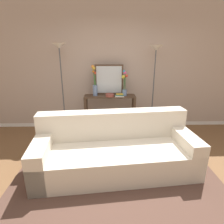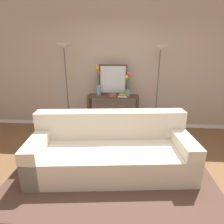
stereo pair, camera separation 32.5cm
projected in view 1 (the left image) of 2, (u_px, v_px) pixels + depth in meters
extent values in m
cube|color=brown|center=(121.00, 186.00, 2.68)|extent=(16.00, 16.00, 0.02)
cube|color=white|center=(115.00, 123.00, 4.81)|extent=(12.00, 0.15, 0.09)
cube|color=#B29E8E|center=(115.00, 65.00, 4.35)|extent=(12.00, 0.14, 2.80)
cube|color=#51382D|center=(116.00, 174.00, 2.92)|extent=(3.05, 1.93, 0.01)
cube|color=beige|center=(116.00, 159.00, 2.95)|extent=(2.51, 1.20, 0.42)
cube|color=beige|center=(113.00, 124.00, 3.14)|extent=(2.44, 0.50, 0.46)
cube|color=beige|center=(43.00, 159.00, 2.79)|extent=(0.33, 0.98, 0.60)
cube|color=beige|center=(183.00, 149.00, 3.05)|extent=(0.33, 0.98, 0.60)
cube|color=#473323|center=(110.00, 96.00, 4.17)|extent=(1.12, 0.32, 0.03)
cube|color=#473323|center=(110.00, 125.00, 4.39)|extent=(1.03, 0.27, 0.01)
cube|color=#473323|center=(86.00, 117.00, 4.16)|extent=(0.05, 0.05, 0.83)
cube|color=#473323|center=(134.00, 116.00, 4.19)|extent=(0.05, 0.05, 0.83)
cube|color=#473323|center=(87.00, 113.00, 4.42)|extent=(0.05, 0.05, 0.83)
cube|color=#473323|center=(133.00, 112.00, 4.45)|extent=(0.05, 0.05, 0.83)
cylinder|color=#4C4C51|center=(66.00, 132.00, 4.35)|extent=(0.26, 0.26, 0.02)
cylinder|color=#4C4C51|center=(63.00, 93.00, 4.06)|extent=(0.02, 0.02, 1.83)
cone|color=silver|center=(59.00, 46.00, 3.75)|extent=(0.28, 0.28, 0.10)
cylinder|color=#4C4C51|center=(150.00, 131.00, 4.41)|extent=(0.26, 0.26, 0.02)
cylinder|color=#4C4C51|center=(153.00, 93.00, 4.12)|extent=(0.02, 0.02, 1.79)
cone|color=silver|center=(156.00, 48.00, 3.81)|extent=(0.28, 0.28, 0.10)
cube|color=#473323|center=(109.00, 80.00, 4.18)|extent=(0.62, 0.02, 0.66)
cube|color=silver|center=(109.00, 80.00, 4.17)|extent=(0.55, 0.01, 0.59)
cylinder|color=#6B84AD|center=(95.00, 90.00, 4.13)|extent=(0.10, 0.10, 0.23)
cylinder|color=#3D7538|center=(94.00, 76.00, 4.02)|extent=(0.01, 0.05, 0.39)
sphere|color=orange|center=(93.00, 67.00, 3.96)|extent=(0.07, 0.07, 0.07)
cylinder|color=#3D7538|center=(95.00, 79.00, 4.06)|extent=(0.04, 0.01, 0.25)
sphere|color=red|center=(95.00, 73.00, 4.04)|extent=(0.07, 0.07, 0.07)
cylinder|color=#3D7538|center=(94.00, 78.00, 4.03)|extent=(0.03, 0.04, 0.29)
sphere|color=orange|center=(93.00, 72.00, 3.97)|extent=(0.05, 0.05, 0.05)
cylinder|color=#3D7538|center=(95.00, 77.00, 4.02)|extent=(0.05, 0.01, 0.36)
sphere|color=#D74632|center=(94.00, 68.00, 3.94)|extent=(0.04, 0.04, 0.04)
cylinder|color=#3D7538|center=(94.00, 77.00, 4.02)|extent=(0.04, 0.02, 0.36)
sphere|color=gold|center=(94.00, 68.00, 3.94)|extent=(0.06, 0.06, 0.06)
cylinder|color=#6B84AD|center=(124.00, 93.00, 4.13)|extent=(0.10, 0.10, 0.13)
cylinder|color=#3D7538|center=(124.00, 81.00, 4.06)|extent=(0.03, 0.02, 0.39)
sphere|color=#2692C0|center=(124.00, 71.00, 4.01)|extent=(0.05, 0.05, 0.05)
cylinder|color=#3D7538|center=(125.00, 81.00, 4.07)|extent=(0.03, 0.01, 0.36)
sphere|color=#E9519A|center=(125.00, 73.00, 4.03)|extent=(0.06, 0.06, 0.06)
cylinder|color=#3D7538|center=(125.00, 83.00, 4.06)|extent=(0.01, 0.02, 0.30)
sphere|color=#D2432F|center=(126.00, 76.00, 4.02)|extent=(0.06, 0.06, 0.06)
cylinder|color=#3D7538|center=(124.00, 83.00, 4.06)|extent=(0.02, 0.04, 0.28)
sphere|color=gold|center=(123.00, 77.00, 4.01)|extent=(0.07, 0.07, 0.07)
cylinder|color=brown|center=(110.00, 95.00, 4.07)|extent=(0.18, 0.18, 0.05)
torus|color=brown|center=(110.00, 94.00, 4.06)|extent=(0.18, 0.18, 0.01)
cube|color=silver|center=(119.00, 96.00, 4.07)|extent=(0.20, 0.15, 0.02)
cube|color=#1E7075|center=(120.00, 95.00, 4.08)|extent=(0.18, 0.14, 0.02)
cube|color=gold|center=(120.00, 94.00, 4.06)|extent=(0.15, 0.11, 0.02)
cube|color=tan|center=(91.00, 129.00, 4.41)|extent=(0.03, 0.17, 0.12)
cube|color=#B77F33|center=(93.00, 129.00, 4.41)|extent=(0.04, 0.16, 0.11)
cube|color=#1E7075|center=(94.00, 129.00, 4.41)|extent=(0.03, 0.14, 0.11)
cube|color=maroon|center=(95.00, 129.00, 4.41)|extent=(0.03, 0.15, 0.13)
cube|color=gold|center=(97.00, 129.00, 4.41)|extent=(0.03, 0.14, 0.13)
cube|color=silver|center=(99.00, 129.00, 4.41)|extent=(0.06, 0.17, 0.11)
cube|color=navy|center=(101.00, 129.00, 4.41)|extent=(0.03, 0.15, 0.11)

